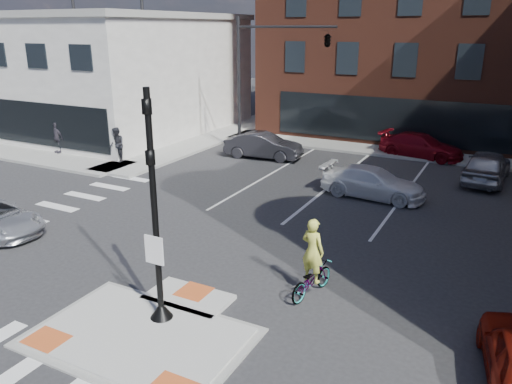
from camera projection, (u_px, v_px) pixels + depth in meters
The scene contains 16 objects.
ground at pixel (152, 328), 12.85m from camera, with size 120.00×120.00×0.00m, color #28282B.
refuge_island at pixel (146, 332), 12.62m from camera, with size 5.40×4.65×0.13m.
sidewalk_nw at pixel (98, 143), 33.04m from camera, with size 23.50×20.50×0.15m.
sidewalk_n at pixel (424, 155), 30.05m from camera, with size 26.00×3.00×0.15m, color gray.
building_nw at pixel (86, 71), 37.97m from camera, with size 20.40×16.40×14.40m.
building_n at pixel (460, 21), 36.03m from camera, with size 24.40×18.40×15.50m.
building_far_left at pixel (411, 49), 56.83m from camera, with size 10.00×12.00×10.00m, color slate.
signal_pole at pixel (156, 239), 12.44m from camera, with size 0.60×0.60×5.98m.
mast_arm_signal at pixel (302, 49), 27.58m from camera, with size 6.10×2.24×8.00m.
white_pickup at pixel (373, 183), 22.61m from camera, with size 1.91×4.71×1.37m, color white.
bg_car_dark at pixel (263, 146), 29.35m from camera, with size 1.58×4.54×1.50m, color #2A292F.
bg_car_silver at pixel (487, 166), 24.78m from camera, with size 1.93×4.79×1.63m, color #A5A7AC.
bg_car_red at pixel (421, 146), 29.49m from camera, with size 1.98×4.87×1.41m, color maroon.
cyclist at pixel (312, 270), 14.23m from camera, with size 1.06×2.00×2.36m.
pedestrian_a at pixel (117, 145), 27.86m from camera, with size 0.95×0.74×1.95m, color black.
pedestrian_b at pixel (57, 137), 29.93m from camera, with size 1.09×0.45×1.86m, color #35313C.
Camera 1 is at (7.48, -8.61, 7.39)m, focal length 35.00 mm.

